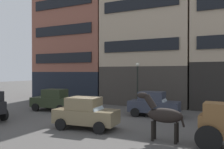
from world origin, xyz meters
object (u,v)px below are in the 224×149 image
object	(u,v)px
sedan_dark	(54,100)
sedan_light	(86,113)
streetlamp_curbside	(137,79)
draft_horse	(163,115)
sedan_parked_curb	(154,104)

from	to	relation	value
sedan_dark	sedan_light	xyz separation A→B (m)	(6.01, -4.19, 0.00)
streetlamp_curbside	sedan_light	bearing A→B (deg)	-90.46
draft_horse	streetlamp_curbside	world-z (taller)	streetlamp_curbside
draft_horse	sedan_parked_curb	distance (m)	6.48
draft_horse	sedan_dark	size ratio (longest dim) A/B	0.61
sedan_light	sedan_parked_curb	size ratio (longest dim) A/B	1.02
sedan_light	streetlamp_curbside	size ratio (longest dim) A/B	0.93
sedan_light	streetlamp_curbside	xyz separation A→B (m)	(0.07, 8.21, 1.76)
sedan_dark	streetlamp_curbside	bearing A→B (deg)	33.52
sedan_light	sedan_parked_curb	bearing A→B (deg)	67.08
draft_horse	streetlamp_curbside	distance (m)	9.93
sedan_dark	streetlamp_curbside	world-z (taller)	streetlamp_curbside
draft_horse	sedan_parked_curb	size ratio (longest dim) A/B	0.62
streetlamp_curbside	draft_horse	bearing A→B (deg)	-61.94
draft_horse	sedan_light	size ratio (longest dim) A/B	0.61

